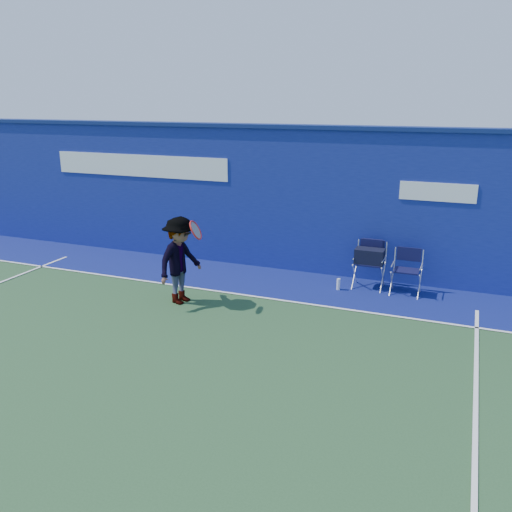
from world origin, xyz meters
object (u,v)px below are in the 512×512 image
at_px(directors_chair_right, 406,280).
at_px(water_bottle, 338,284).
at_px(directors_chair_left, 369,268).
at_px(tennis_player, 180,260).

xyz_separation_m(directors_chair_right, water_bottle, (-1.24, -0.26, -0.16)).
bearing_deg(water_bottle, directors_chair_left, 34.69).
relative_size(directors_chair_left, tennis_player, 0.58).
distance_m(directors_chair_right, tennis_player, 4.27).
height_order(water_bottle, tennis_player, tennis_player).
xyz_separation_m(directors_chair_left, tennis_player, (-3.04, -2.06, 0.40)).
xyz_separation_m(water_bottle, tennis_player, (-2.52, -1.70, 0.69)).
height_order(directors_chair_left, water_bottle, directors_chair_left).
height_order(directors_chair_right, tennis_player, tennis_player).
xyz_separation_m(directors_chair_left, water_bottle, (-0.52, -0.36, -0.28)).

